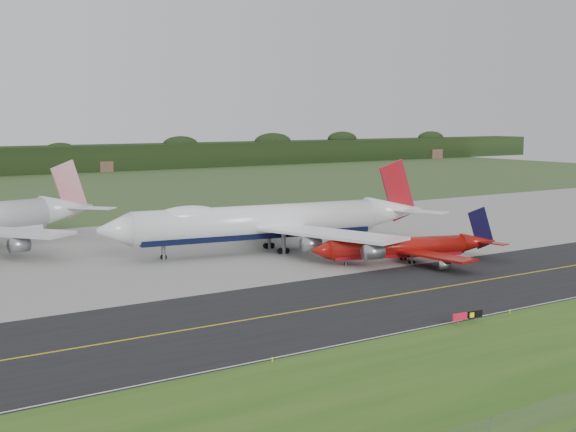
# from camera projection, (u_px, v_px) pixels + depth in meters

# --- Properties ---
(ground) EXTENTS (600.00, 600.00, 0.00)m
(ground) POSITION_uv_depth(u_px,v_px,m) (381.00, 290.00, 119.57)
(ground) COLOR #335025
(ground) RESTS_ON ground
(taxiway) EXTENTS (400.00, 32.00, 0.02)m
(taxiway) POSITION_uv_depth(u_px,v_px,m) (399.00, 295.00, 116.28)
(taxiway) COLOR black
(taxiway) RESTS_ON ground
(apron) EXTENTS (400.00, 78.00, 0.01)m
(apron) POSITION_uv_depth(u_px,v_px,m) (215.00, 245.00, 161.46)
(apron) COLOR gray
(apron) RESTS_ON ground
(taxiway_centreline) EXTENTS (400.00, 0.40, 0.00)m
(taxiway_centreline) POSITION_uv_depth(u_px,v_px,m) (399.00, 294.00, 116.28)
(taxiway_centreline) COLOR gold
(taxiway_centreline) RESTS_ON taxiway
(taxiway_edge_line) EXTENTS (400.00, 0.25, 0.00)m
(taxiway_edge_line) POSITION_uv_depth(u_px,v_px,m) (480.00, 316.00, 103.55)
(taxiway_edge_line) COLOR silver
(taxiway_edge_line) RESTS_ON taxiway
(jet_ba_747) EXTENTS (67.49, 55.36, 16.99)m
(jet_ba_747) POSITION_uv_depth(u_px,v_px,m) (269.00, 222.00, 152.45)
(jet_ba_747) COLOR white
(jet_ba_747) RESTS_ON ground
(jet_red_737) EXTENTS (34.10, 27.04, 9.46)m
(jet_red_737) POSITION_uv_depth(u_px,v_px,m) (407.00, 248.00, 141.88)
(jet_red_737) COLOR maroon
(jet_red_737) RESTS_ON ground
(taxiway_sign) EXTENTS (4.82, 0.47, 1.61)m
(taxiway_sign) POSITION_uv_depth(u_px,v_px,m) (468.00, 316.00, 99.53)
(taxiway_sign) COLOR slate
(taxiway_sign) RESTS_ON ground
(edge_marker_left) EXTENTS (0.16, 0.16, 0.50)m
(edge_marker_left) POSITION_uv_depth(u_px,v_px,m) (272.00, 360.00, 84.53)
(edge_marker_left) COLOR yellow
(edge_marker_left) RESTS_ON ground
(edge_marker_center) EXTENTS (0.16, 0.16, 0.50)m
(edge_marker_center) POSITION_uv_depth(u_px,v_px,m) (510.00, 311.00, 105.28)
(edge_marker_center) COLOR yellow
(edge_marker_center) RESTS_ON ground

